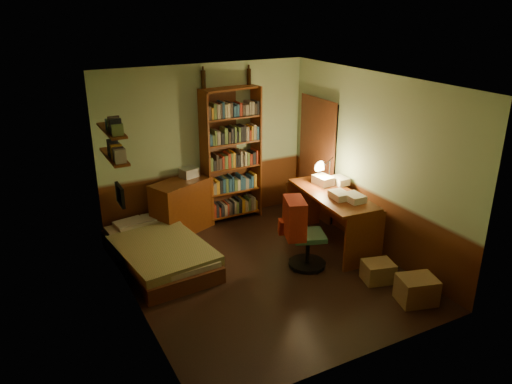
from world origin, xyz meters
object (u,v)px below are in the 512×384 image
dresser (182,206)px  desk_lamp (330,165)px  office_chair (308,233)px  bed (158,243)px  cardboard_box_a (417,290)px  desk (331,219)px  mini_stereo (189,172)px  cardboard_box_b (378,272)px  bookshelf (231,156)px

dresser → desk_lamp: desk_lamp is taller
desk_lamp → office_chair: size_ratio=0.55×
bed → office_chair: 2.12m
desk_lamp → cardboard_box_a: 2.36m
bed → desk: desk is taller
mini_stereo → dresser: bearing=-163.7°
dresser → desk: (1.81, -1.51, -0.00)m
bed → cardboard_box_a: size_ratio=4.39×
cardboard_box_b → bed: bearing=142.6°
bookshelf → desk: 1.95m
bookshelf → cardboard_box_b: bookshelf is taller
office_chair → cardboard_box_a: (0.71, -1.37, -0.34)m
bookshelf → desk: (0.89, -1.60, -0.69)m
desk → cardboard_box_a: bearing=-83.7°
bed → dresser: size_ratio=2.05×
dresser → mini_stereo: 0.55m
cardboard_box_a → cardboard_box_b: cardboard_box_a is taller
bookshelf → office_chair: 2.08m
cardboard_box_a → cardboard_box_b: bearing=98.6°
mini_stereo → cardboard_box_b: bearing=-76.9°
dresser → desk_lamp: 2.42m
dresser → office_chair: 2.22m
bed → desk_lamp: bearing=-10.6°
cardboard_box_b → bookshelf: bearing=107.2°
office_chair → desk_lamp: bearing=61.1°
office_chair → desk: bearing=49.5°
desk → cardboard_box_b: bearing=-87.5°
office_chair → cardboard_box_b: (0.61, -0.77, -0.37)m
cardboard_box_a → bed: bearing=135.6°
bookshelf → cardboard_box_a: bearing=-81.7°
bookshelf → cardboard_box_a: size_ratio=4.96×
bed → cardboard_box_a: bearing=-48.5°
mini_stereo → desk_lamp: 2.22m
mini_stereo → cardboard_box_b: 3.29m
mini_stereo → desk_lamp: (1.83, -1.24, 0.20)m
mini_stereo → office_chair: office_chair is taller
bed → dresser: dresser is taller
dresser → office_chair: (1.15, -1.89, 0.08)m
desk_lamp → office_chair: bearing=-117.0°
bed → office_chair: size_ratio=1.94×
dresser → mini_stereo: bearing=9.8°
dresser → desk: bearing=-62.8°
cardboard_box_a → dresser: bearing=119.7°
desk → cardboard_box_a: (0.05, -1.75, -0.26)m
desk_lamp → office_chair: 1.33m
dresser → desk: 2.36m
office_chair → cardboard_box_b: office_chair is taller
bed → bookshelf: bearing=25.4°
bookshelf → desk_lamp: bearing=-54.6°
dresser → bookshelf: bearing=-17.6°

